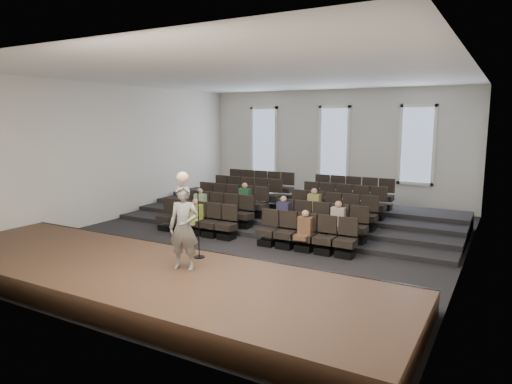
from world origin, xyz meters
TOP-DOWN VIEW (x-y plane):
  - ground at (0.00, 0.00)m, footprint 14.00×14.00m
  - ceiling at (0.00, 0.00)m, footprint 12.00×14.00m
  - wall_back at (0.00, 7.02)m, footprint 12.00×0.04m
  - wall_front at (0.00, -7.02)m, footprint 12.00×0.04m
  - wall_left at (-6.02, 0.00)m, footprint 0.04×14.00m
  - wall_right at (6.02, 0.00)m, footprint 0.04×14.00m
  - stage at (0.00, -5.10)m, footprint 11.80×3.60m
  - stage_lip at (0.00, -3.33)m, footprint 11.80×0.06m
  - risers at (0.00, 3.17)m, footprint 11.80×4.80m
  - seating_rows at (-0.00, 1.54)m, footprint 6.80×4.70m
  - windows at (0.00, 6.95)m, footprint 8.44×0.10m
  - audience at (0.10, 0.45)m, footprint 5.45×2.64m
  - speaker at (0.87, -4.68)m, footprint 0.77×0.61m
  - mic_stand at (0.65, -3.87)m, footprint 0.27×0.27m

SIDE VIEW (x-z plane):
  - ground at x=0.00m, z-range 0.00..0.00m
  - risers at x=0.00m, z-range -0.10..0.50m
  - stage at x=0.00m, z-range 0.00..0.50m
  - stage_lip at x=0.00m, z-range -0.01..0.51m
  - seating_rows at x=0.00m, z-range -0.15..1.52m
  - audience at x=0.10m, z-range 0.28..1.38m
  - mic_stand at x=0.65m, z-range 0.18..1.78m
  - speaker at x=0.87m, z-range 0.50..2.34m
  - wall_back at x=0.00m, z-range 0.00..5.00m
  - wall_front at x=0.00m, z-range 0.00..5.00m
  - wall_left at x=-6.02m, z-range 0.00..5.00m
  - wall_right at x=6.02m, z-range 0.00..5.00m
  - windows at x=0.00m, z-range 1.08..4.32m
  - ceiling at x=0.00m, z-range 5.00..5.02m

